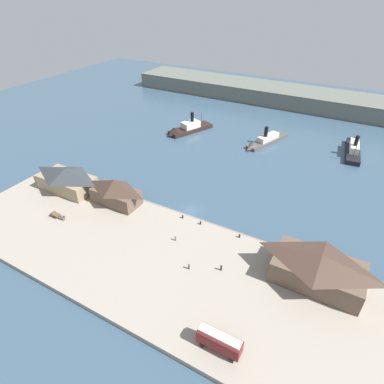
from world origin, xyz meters
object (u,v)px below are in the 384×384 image
at_px(ferry_shed_central_terminal, 115,191).
at_px(ferry_approaching_west, 264,142).
at_px(mooring_post_east, 384,285).
at_px(ferry_moored_east, 353,147).
at_px(mooring_post_center_west, 201,223).
at_px(mooring_post_west, 240,236).
at_px(horse_cart, 58,215).
at_px(mooring_post_center_east, 183,217).
at_px(ferry_shed_west_terminal, 67,179).
at_px(pedestrian_near_west_shed, 189,266).
at_px(street_tram, 219,341).
at_px(ferry_outer_harbor, 186,129).
at_px(ferry_shed_east_terminal, 319,268).
at_px(pedestrian_by_tram, 176,238).
at_px(pedestrian_standing_center, 221,268).

relative_size(ferry_shed_central_terminal, ferry_approaching_west, 0.59).
distance_m(mooring_post_east, ferry_moored_east, 71.39).
bearing_deg(mooring_post_center_west, mooring_post_west, 1.03).
relative_size(horse_cart, mooring_post_center_east, 6.25).
relative_size(ferry_shed_west_terminal, mooring_post_center_west, 19.84).
distance_m(pedestrian_near_west_shed, ferry_moored_east, 89.60).
height_order(street_tram, ferry_outer_harbor, ferry_outer_harbor).
height_order(ferry_shed_east_terminal, pedestrian_by_tram, ferry_shed_east_terminal).
bearing_deg(mooring_post_west, ferry_shed_east_terminal, -14.58).
height_order(ferry_shed_central_terminal, ferry_outer_harbor, ferry_shed_central_terminal).
xyz_separation_m(ferry_shed_east_terminal, horse_cart, (-66.79, -11.85, -3.00)).
bearing_deg(ferry_shed_east_terminal, mooring_post_west, 165.42).
relative_size(pedestrian_standing_center, ferry_moored_east, 0.07).
bearing_deg(mooring_post_west, ferry_approaching_west, 102.91).
xyz_separation_m(ferry_shed_central_terminal, mooring_post_east, (70.79, 3.69, -3.52)).
relative_size(pedestrian_near_west_shed, mooring_post_center_west, 1.88).
relative_size(pedestrian_near_west_shed, mooring_post_west, 1.88).
bearing_deg(pedestrian_by_tram, ferry_shed_central_terminal, 166.59).
bearing_deg(street_tram, pedestrian_standing_center, 113.69).
bearing_deg(street_tram, pedestrian_near_west_shed, 135.28).
bearing_deg(horse_cart, mooring_post_west, 19.97).
distance_m(street_tram, mooring_post_center_west, 35.31).
distance_m(ferry_shed_central_terminal, ferry_approaching_west, 66.93).
bearing_deg(pedestrian_near_west_shed, ferry_shed_central_terminal, 158.60).
relative_size(mooring_post_center_west, ferry_outer_harbor, 0.04).
xyz_separation_m(pedestrian_near_west_shed, ferry_outer_harbor, (-41.32, 69.87, -0.51)).
height_order(street_tram, pedestrian_by_tram, street_tram).
bearing_deg(ferry_moored_east, mooring_post_east, -78.54).
xyz_separation_m(ferry_shed_east_terminal, mooring_post_east, (13.25, 5.60, -3.48)).
height_order(ferry_shed_central_terminal, mooring_post_center_east, ferry_shed_central_terminal).
height_order(horse_cart, mooring_post_east, horse_cart).
height_order(mooring_post_west, ferry_outer_harbor, ferry_outer_harbor).
xyz_separation_m(ferry_shed_west_terminal, mooring_post_west, (55.71, 4.89, -3.20)).
distance_m(mooring_post_center_east, mooring_post_east, 49.97).
bearing_deg(ferry_moored_east, ferry_shed_west_terminal, -134.78).
xyz_separation_m(street_tram, ferry_approaching_west, (-21.69, 88.70, -2.36)).
bearing_deg(street_tram, mooring_post_center_west, 123.30).
height_order(horse_cart, ferry_moored_east, ferry_moored_east).
bearing_deg(ferry_approaching_west, mooring_post_east, -51.46).
bearing_deg(mooring_post_east, horse_cart, -167.71).
xyz_separation_m(ferry_shed_east_terminal, ferry_approaching_west, (-33.46, 64.22, -3.89)).
bearing_deg(mooring_post_center_west, ferry_shed_east_terminal, -9.09).
distance_m(pedestrian_standing_center, mooring_post_east, 35.02).
bearing_deg(ferry_moored_east, mooring_post_west, -105.10).
xyz_separation_m(street_tram, pedestrian_by_tram, (-21.84, 20.68, -1.70)).
bearing_deg(street_tram, mooring_post_east, 50.25).
xyz_separation_m(street_tram, mooring_post_center_east, (-24.95, 29.43, -1.95)).
relative_size(mooring_post_east, ferry_approaching_west, 0.04).
relative_size(ferry_shed_central_terminal, ferry_shed_east_terminal, 0.76).
bearing_deg(mooring_post_center_east, mooring_post_east, 0.74).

